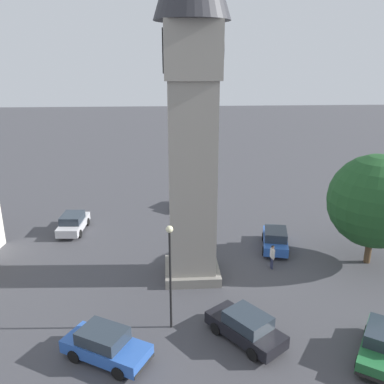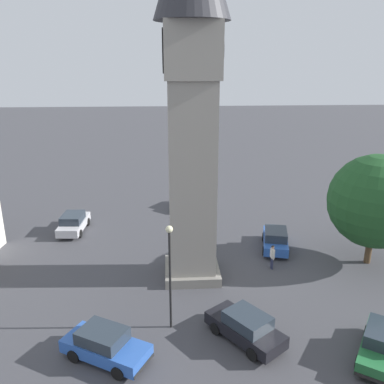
% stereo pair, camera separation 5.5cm
% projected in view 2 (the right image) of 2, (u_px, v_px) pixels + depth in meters
% --- Properties ---
extents(ground_plane, '(200.00, 200.00, 0.00)m').
position_uv_depth(ground_plane, '(192.00, 275.00, 26.10)').
color(ground_plane, '#424247').
extents(clock_tower, '(4.17, 4.17, 21.88)m').
position_uv_depth(clock_tower, '(192.00, 69.00, 22.09)').
color(clock_tower, gray).
rests_on(clock_tower, ground).
extents(car_blue_kerb, '(4.40, 2.57, 1.53)m').
position_uv_depth(car_blue_kerb, '(275.00, 239.00, 29.48)').
color(car_blue_kerb, '#2D5BB7').
rests_on(car_blue_kerb, ground).
extents(car_silver_kerb, '(4.27, 3.90, 1.53)m').
position_uv_depth(car_silver_kerb, '(190.00, 199.00, 38.05)').
color(car_silver_kerb, white).
rests_on(car_silver_kerb, ground).
extents(car_red_corner, '(4.31, 3.82, 1.53)m').
position_uv_depth(car_red_corner, '(245.00, 327.00, 19.80)').
color(car_red_corner, black).
rests_on(car_red_corner, ground).
extents(car_white_side, '(4.36, 3.73, 1.53)m').
position_uv_depth(car_white_side, '(382.00, 344.00, 18.59)').
color(car_white_side, '#236B38').
rests_on(car_white_side, ground).
extents(car_black_far, '(4.23, 2.02, 1.53)m').
position_uv_depth(car_black_far, '(74.00, 223.00, 32.47)').
color(car_black_far, silver).
rests_on(car_black_far, ground).
extents(car_green_alley, '(3.47, 4.43, 1.53)m').
position_uv_depth(car_green_alley, '(105.00, 345.00, 18.54)').
color(car_green_alley, '#2D5BB7').
rests_on(car_green_alley, ground).
extents(pedestrian, '(0.56, 0.24, 1.69)m').
position_uv_depth(pedestrian, '(272.00, 255.00, 26.56)').
color(pedestrian, '#2D3351').
rests_on(pedestrian, ground).
extents(tree, '(6.21, 6.21, 7.58)m').
position_uv_depth(tree, '(376.00, 201.00, 26.30)').
color(tree, brown).
rests_on(tree, ground).
extents(lamp_post, '(0.36, 0.36, 5.73)m').
position_uv_depth(lamp_post, '(170.00, 263.00, 19.82)').
color(lamp_post, black).
rests_on(lamp_post, ground).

